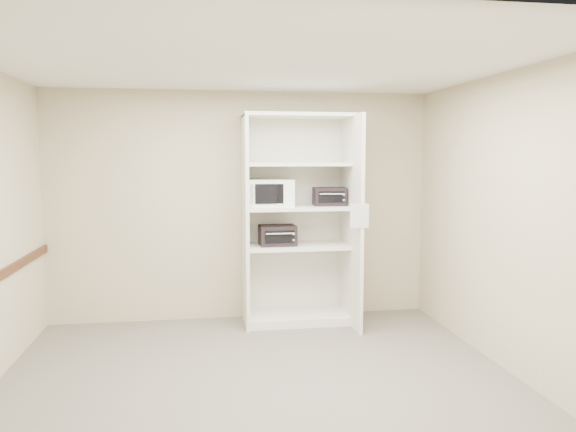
{
  "coord_description": "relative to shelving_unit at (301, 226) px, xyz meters",
  "views": [
    {
      "loc": [
        -0.49,
        -4.65,
        1.94
      ],
      "look_at": [
        0.47,
        1.4,
        1.29
      ],
      "focal_mm": 35.0,
      "sensor_mm": 36.0,
      "label": 1
    }
  ],
  "objects": [
    {
      "name": "wall_right",
      "position": [
        1.58,
        -1.7,
        0.22
      ],
      "size": [
        0.02,
        4.0,
        2.7
      ],
      "primitive_type": "cube",
      "color": "beige",
      "rests_on": "ground"
    },
    {
      "name": "shelving_unit",
      "position": [
        0.0,
        0.0,
        0.0
      ],
      "size": [
        1.24,
        0.92,
        2.42
      ],
      "color": "silver",
      "rests_on": "floor"
    },
    {
      "name": "toaster_oven_lower",
      "position": [
        -0.28,
        -0.02,
        -0.1
      ],
      "size": [
        0.42,
        0.32,
        0.23
      ],
      "primitive_type": "cube",
      "rotation": [
        0.0,
        0.0,
        0.03
      ],
      "color": "black",
      "rests_on": "shelving_unit"
    },
    {
      "name": "wall_back",
      "position": [
        -0.67,
        0.3,
        0.22
      ],
      "size": [
        4.5,
        0.02,
        2.7
      ],
      "primitive_type": "cube",
      "color": "beige",
      "rests_on": "ground"
    },
    {
      "name": "microwave",
      "position": [
        -0.36,
        0.02,
        0.39
      ],
      "size": [
        0.52,
        0.4,
        0.31
      ],
      "primitive_type": "cube",
      "rotation": [
        0.0,
        0.0,
        -0.02
      ],
      "color": "white",
      "rests_on": "shelving_unit"
    },
    {
      "name": "toaster_oven_upper",
      "position": [
        0.34,
        0.0,
        0.34
      ],
      "size": [
        0.38,
        0.29,
        0.21
      ],
      "primitive_type": "cube",
      "rotation": [
        0.0,
        0.0,
        -0.04
      ],
      "color": "black",
      "rests_on": "shelving_unit"
    },
    {
      "name": "ceiling",
      "position": [
        -0.67,
        -1.7,
        1.57
      ],
      "size": [
        4.5,
        4.0,
        0.01
      ],
      "primitive_type": "cube",
      "color": "white"
    },
    {
      "name": "wall_front",
      "position": [
        -0.67,
        -3.7,
        0.22
      ],
      "size": [
        4.5,
        0.02,
        2.7
      ],
      "primitive_type": "cube",
      "color": "beige",
      "rests_on": "ground"
    },
    {
      "name": "paper_sign",
      "position": [
        0.52,
        -0.63,
        0.18
      ],
      "size": [
        0.2,
        0.01,
        0.25
      ],
      "primitive_type": "cube",
      "rotation": [
        0.0,
        0.0,
        -0.01
      ],
      "color": "white",
      "rests_on": "shelving_unit"
    },
    {
      "name": "floor",
      "position": [
        -0.67,
        -1.7,
        -1.13
      ],
      "size": [
        4.5,
        4.0,
        0.01
      ],
      "primitive_type": "cube",
      "color": "#636055",
      "rests_on": "ground"
    }
  ]
}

